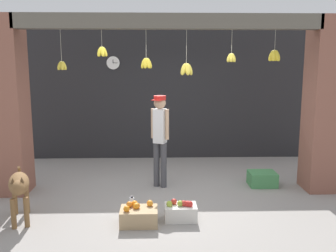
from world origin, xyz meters
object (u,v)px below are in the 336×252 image
Objects in this scene: shopkeeper at (160,134)px; water_bottle at (132,204)px; fruit_crate_apples at (181,211)px; dog at (19,186)px; wall_clock at (113,63)px; fruit_crate_oranges at (139,215)px; produce_box_green at (262,179)px.

shopkeeper is 1.48m from water_bottle.
fruit_crate_apples is at bearing 126.81° from shopkeeper.
dog is 3.99m from wall_clock.
dog is 1.72m from fruit_crate_oranges.
fruit_crate_oranges is (1.67, -0.14, -0.39)m from dog.
shopkeeper is 3.40× the size of produce_box_green.
shopkeeper is 2.05m from produce_box_green.
dog is 2.01× the size of produce_box_green.
dog is 4.05× the size of water_bottle.
fruit_crate_oranges is at bearing -78.77° from wall_clock.
shopkeeper reaches higher than produce_box_green.
wall_clock is at bearing 146.48° from dog.
produce_box_green is 4.11m from wall_clock.
wall_clock is (-0.59, 3.17, 2.09)m from water_bottle.
wall_clock is (-2.89, 2.04, 2.08)m from produce_box_green.
fruit_crate_oranges is 1.67× the size of wall_clock.
fruit_crate_apples reaches higher than water_bottle.
dog reaches higher than produce_box_green.
water_bottle is at bearing 155.30° from fruit_crate_apples.
water_bottle is (-0.44, -1.13, -0.86)m from shopkeeper.
wall_clock reaches higher than water_bottle.
fruit_crate_apples is at bearing -69.48° from wall_clock.
fruit_crate_apples is at bearing -137.37° from produce_box_green.
shopkeeper is 1.71m from fruit_crate_apples.
shopkeeper reaches higher than fruit_crate_oranges.
fruit_crate_apples is at bearing 12.00° from fruit_crate_oranges.
fruit_crate_apples is 4.28m from wall_clock.
dog is 1.89× the size of fruit_crate_oranges.
wall_clock is at bearing 100.60° from water_bottle.
dog is 0.59× the size of shopkeeper.
dog is 2.30m from fruit_crate_apples.
fruit_crate_apples is at bearing -24.70° from water_bottle.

